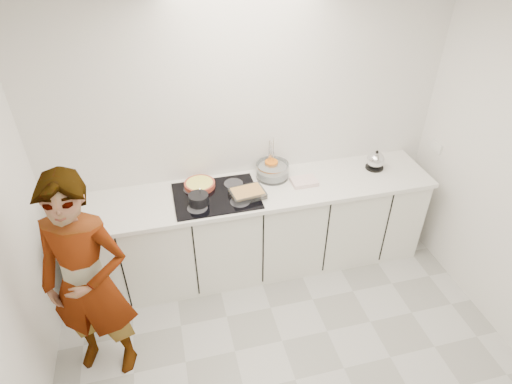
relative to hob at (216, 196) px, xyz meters
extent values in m
cube|color=#BBBBB8|center=(0.35, -1.26, -0.92)|extent=(3.60, 3.20, 0.00)
cube|color=white|center=(0.35, -1.26, 1.68)|extent=(3.60, 3.20, 0.00)
cube|color=white|center=(0.35, 0.34, 0.38)|extent=(3.60, 0.00, 2.60)
cube|color=white|center=(2.14, 0.07, 0.15)|extent=(0.02, 0.15, 0.09)
cube|color=white|center=(0.35, 0.02, -0.48)|extent=(3.20, 0.58, 0.87)
cube|color=white|center=(0.35, 0.02, -0.03)|extent=(3.24, 0.64, 0.04)
cube|color=black|center=(0.00, 0.00, 0.00)|extent=(0.72, 0.54, 0.01)
cylinder|color=#A93E2B|center=(-0.12, 0.16, 0.03)|extent=(0.34, 0.34, 0.04)
cylinder|color=#FFF462|center=(-0.12, 0.16, 0.05)|extent=(0.29, 0.29, 0.01)
cylinder|color=black|center=(-0.16, -0.09, 0.05)|extent=(0.22, 0.22, 0.09)
cylinder|color=silver|center=(-0.14, -0.07, 0.09)|extent=(0.02, 0.07, 0.14)
cube|color=silver|center=(0.26, -0.08, 0.03)|extent=(0.31, 0.24, 0.05)
cube|color=#DD9F55|center=(0.26, -0.08, 0.05)|extent=(0.28, 0.21, 0.02)
cylinder|color=silver|center=(0.55, 0.18, 0.06)|extent=(0.37, 0.37, 0.14)
cylinder|color=white|center=(0.55, 0.18, 0.04)|extent=(0.31, 0.31, 0.06)
cube|color=white|center=(0.80, 0.01, 0.01)|extent=(0.23, 0.17, 0.04)
cylinder|color=black|center=(1.53, 0.09, 0.00)|extent=(0.19, 0.19, 0.02)
sphere|color=silver|center=(1.53, 0.09, 0.08)|extent=(0.18, 0.18, 0.16)
sphere|color=black|center=(1.53, 0.09, 0.17)|extent=(0.03, 0.03, 0.03)
cylinder|color=orange|center=(0.55, 0.21, 0.07)|extent=(0.13, 0.13, 0.15)
imported|color=white|center=(-1.01, -0.73, -0.05)|extent=(0.73, 0.59, 1.74)
camera|label=1|loc=(-0.39, -2.97, 2.15)|focal=30.00mm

